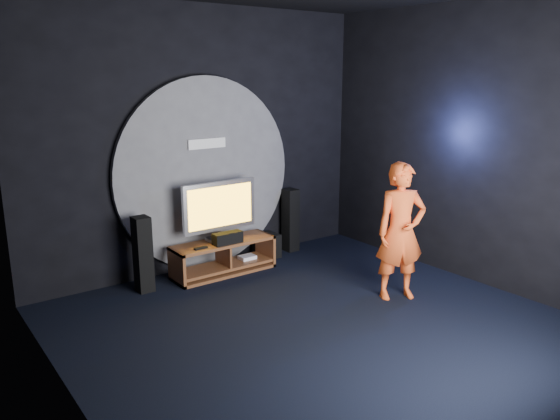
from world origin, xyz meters
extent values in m
plane|color=black|center=(0.00, 0.00, 0.00)|extent=(5.00, 5.00, 0.00)
cube|color=black|center=(0.00, 2.50, 1.75)|extent=(5.00, 0.04, 3.50)
cube|color=black|center=(-2.50, 0.00, 1.75)|extent=(0.04, 5.00, 3.50)
cube|color=black|center=(2.50, 0.00, 1.75)|extent=(0.04, 5.00, 3.50)
cylinder|color=#515156|center=(0.00, 2.44, 1.30)|extent=(2.60, 0.08, 2.60)
cube|color=white|center=(0.00, 2.39, 1.72)|extent=(0.55, 0.03, 0.13)
cube|color=brown|center=(0.01, 2.05, 0.43)|extent=(1.41, 0.45, 0.04)
cube|color=brown|center=(0.01, 2.05, 0.10)|extent=(1.37, 0.42, 0.04)
cube|color=brown|center=(-0.68, 2.05, 0.23)|extent=(0.04, 0.45, 0.45)
cube|color=brown|center=(0.70, 2.05, 0.23)|extent=(0.04, 0.45, 0.45)
cube|color=brown|center=(0.01, 2.05, 0.27)|extent=(0.03, 0.40, 0.29)
cube|color=brown|center=(0.01, 2.05, 0.02)|extent=(1.41, 0.45, 0.04)
cube|color=white|center=(0.39, 2.05, 0.14)|extent=(0.22, 0.16, 0.05)
cube|color=#A8A8AF|center=(0.01, 2.12, 0.47)|extent=(0.36, 0.22, 0.04)
cylinder|color=#A8A8AF|center=(0.01, 2.12, 0.54)|extent=(0.07, 0.07, 0.10)
cube|color=#A8A8AF|center=(0.01, 2.12, 0.92)|extent=(1.07, 0.06, 0.66)
cube|color=yellow|center=(0.01, 2.09, 0.92)|extent=(0.95, 0.01, 0.54)
cube|color=black|center=(0.01, 1.93, 0.53)|extent=(0.40, 0.15, 0.15)
cube|color=black|center=(-0.39, 1.93, 0.46)|extent=(0.18, 0.05, 0.02)
cube|color=black|center=(-1.10, 2.10, 0.47)|extent=(0.19, 0.21, 0.95)
cube|color=black|center=(1.33, 2.29, 0.47)|extent=(0.19, 0.21, 0.95)
cube|color=black|center=(0.86, 2.25, 0.17)|extent=(0.32, 0.32, 0.35)
imported|color=#E9521F|center=(1.29, 0.11, 0.82)|extent=(0.71, 0.61, 1.64)
camera|label=1|loc=(-3.50, -4.00, 2.63)|focal=35.00mm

